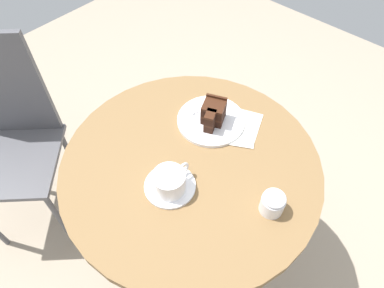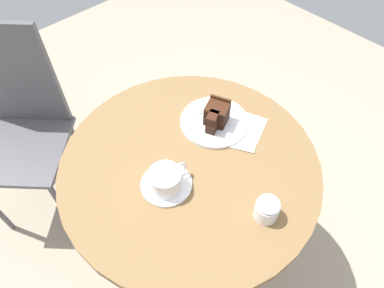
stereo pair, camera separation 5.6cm
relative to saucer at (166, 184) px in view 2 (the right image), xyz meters
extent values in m
cube|color=gray|center=(0.11, 0.01, -0.76)|extent=(4.40, 4.40, 0.01)
cylinder|color=brown|center=(0.11, 0.01, -0.02)|extent=(0.82, 0.82, 0.03)
cylinder|color=#B7B7BC|center=(0.11, 0.01, -0.39)|extent=(0.07, 0.07, 0.69)
cylinder|color=#B7B7BC|center=(0.11, 0.01, -0.74)|extent=(0.37, 0.37, 0.02)
cylinder|color=white|center=(0.00, 0.00, 0.00)|extent=(0.15, 0.15, 0.01)
cylinder|color=white|center=(-0.01, -0.01, 0.04)|extent=(0.09, 0.09, 0.07)
cylinder|color=beige|center=(-0.01, -0.01, 0.07)|extent=(0.08, 0.08, 0.00)
torus|color=white|center=(0.05, -0.01, 0.04)|extent=(0.05, 0.01, 0.05)
cube|color=#B7B7BC|center=(0.01, 0.04, 0.01)|extent=(0.08, 0.03, 0.00)
ellipsoid|color=#B7B7BC|center=(0.06, 0.02, 0.01)|extent=(0.02, 0.02, 0.00)
cylinder|color=white|center=(0.28, 0.08, 0.00)|extent=(0.23, 0.23, 0.01)
cube|color=black|center=(0.28, 0.07, 0.02)|extent=(0.09, 0.09, 0.03)
cube|color=black|center=(0.24, 0.05, 0.02)|extent=(0.05, 0.05, 0.03)
cube|color=#381C0F|center=(0.28, 0.07, 0.04)|extent=(0.09, 0.09, 0.01)
cube|color=#381C0F|center=(0.24, 0.05, 0.04)|extent=(0.05, 0.05, 0.01)
cube|color=black|center=(0.28, 0.07, 0.06)|extent=(0.09, 0.09, 0.03)
cube|color=black|center=(0.24, 0.05, 0.06)|extent=(0.05, 0.05, 0.03)
cube|color=#381C0F|center=(0.28, 0.07, 0.08)|extent=(0.09, 0.09, 0.01)
cube|color=#381C0F|center=(0.24, 0.05, 0.08)|extent=(0.05, 0.05, 0.01)
cube|color=#381C0F|center=(0.31, 0.08, 0.05)|extent=(0.04, 0.07, 0.08)
cube|color=#B7B7BC|center=(0.25, 0.08, 0.01)|extent=(0.03, 0.10, 0.00)
cube|color=#B7B7BC|center=(0.27, 0.15, 0.01)|extent=(0.03, 0.04, 0.00)
cube|color=silver|center=(0.32, 0.00, 0.00)|extent=(0.20, 0.20, 0.00)
cube|color=silver|center=(0.31, 0.00, 0.00)|extent=(0.20, 0.20, 0.00)
cylinder|color=#4C4C51|center=(-0.24, 0.49, -0.53)|extent=(0.02, 0.02, 0.44)
cylinder|color=#4C4C51|center=(-0.23, 0.94, -0.53)|extent=(0.02, 0.02, 0.44)
cylinder|color=#4C4C51|center=(-0.01, 0.71, -0.53)|extent=(0.02, 0.02, 0.44)
cube|color=#4C4C51|center=(-0.24, 0.71, -0.30)|extent=(0.54, 0.54, 0.02)
cube|color=#4C4C51|center=(-0.11, 0.84, -0.04)|extent=(0.27, 0.27, 0.49)
cylinder|color=white|center=(0.14, -0.26, 0.02)|extent=(0.07, 0.07, 0.05)
ellipsoid|color=white|center=(0.14, -0.26, 0.06)|extent=(0.06, 0.06, 0.02)
camera|label=1|loc=(-0.35, -0.40, 0.87)|focal=32.00mm
camera|label=2|loc=(-0.31, -0.44, 0.87)|focal=32.00mm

